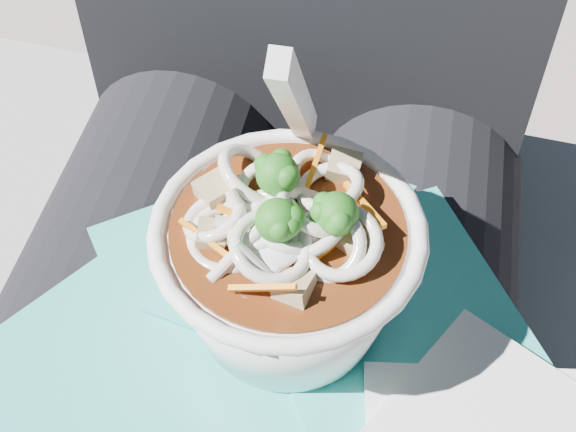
% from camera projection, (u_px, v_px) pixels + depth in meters
% --- Properties ---
extents(stone_ledge, '(1.03, 0.57, 0.46)m').
position_uv_depth(stone_ledge, '(283.00, 412.00, 0.86)').
color(stone_ledge, gray).
rests_on(stone_ledge, ground).
extents(lap, '(0.36, 0.48, 0.16)m').
position_uv_depth(lap, '(236.00, 412.00, 0.53)').
color(lap, black).
rests_on(lap, stone_ledge).
extents(person_body, '(0.34, 0.94, 1.01)m').
position_uv_depth(person_body, '(265.00, 279.00, 0.57)').
color(person_body, black).
rests_on(person_body, ground).
extents(plastic_bag, '(0.36, 0.33, 0.01)m').
position_uv_depth(plastic_bag, '(233.00, 342.00, 0.46)').
color(plastic_bag, teal).
rests_on(plastic_bag, lap).
extents(udon_bowl, '(0.14, 0.15, 0.19)m').
position_uv_depth(udon_bowl, '(288.00, 260.00, 0.43)').
color(udon_bowl, white).
rests_on(udon_bowl, plastic_bag).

